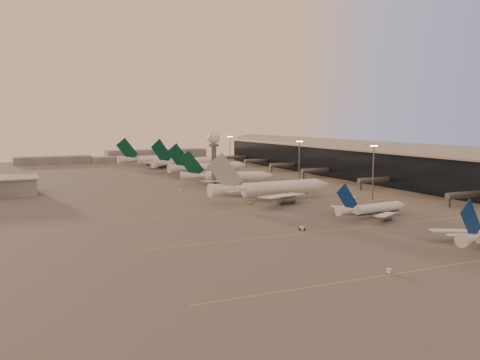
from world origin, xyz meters
name	(u,v)px	position (x,y,z in m)	size (l,w,h in m)	color
ground	(343,238)	(0.00, 0.00, 0.00)	(700.00, 700.00, 0.00)	#565454
taxiway_markings	(323,204)	(30.00, 56.00, 0.01)	(180.00, 185.25, 0.02)	gold
terminal	(385,163)	(107.88, 110.09, 10.52)	(57.00, 362.00, 23.04)	black
radar_tower	(214,148)	(5.00, 120.00, 20.95)	(6.40, 6.40, 31.10)	#56585D
mast_b	(373,169)	(55.00, 55.00, 13.74)	(3.60, 0.56, 25.00)	#56585D
mast_c	(299,161)	(50.00, 110.00, 13.74)	(3.60, 0.56, 25.00)	#56585D
mast_d	(230,152)	(48.00, 200.00, 13.74)	(3.60, 0.56, 25.00)	#56585D
distant_horizon	(128,156)	(2.62, 325.14, 3.89)	(165.00, 37.50, 9.00)	slate
narrowbody_mid	(373,210)	(29.02, 22.17, 2.70)	(34.14, 27.14, 13.35)	white
widebody_white	(273,191)	(15.43, 74.05, 3.79)	(62.14, 49.69, 21.84)	white
greentail_a	(228,179)	(17.57, 131.64, 3.36)	(51.02, 40.64, 19.01)	white
greentail_b	(210,170)	(25.36, 179.89, 3.80)	(58.65, 46.93, 21.51)	white
greentail_c	(190,164)	(25.69, 220.64, 4.07)	(61.06, 48.51, 23.02)	white
greentail_d	(157,161)	(11.61, 257.89, 3.99)	(62.09, 49.90, 22.58)	white
gsv_truck_a	(389,268)	(-11.23, -33.78, 1.17)	(5.55, 5.36, 2.30)	white
gsv_tug_mid	(302,229)	(-5.81, 14.06, 0.59)	(4.63, 3.76, 1.15)	white
gsv_truck_b	(398,206)	(49.46, 32.55, 1.08)	(5.29, 2.10, 2.12)	white
gsv_truck_c	(250,201)	(0.88, 67.32, 1.19)	(6.01, 4.87, 2.34)	gold
gsv_catering_b	(355,194)	(51.42, 62.81, 2.06)	(5.18, 2.73, 4.11)	white
gsv_tug_far	(242,194)	(8.03, 91.79, 0.56)	(3.97, 4.40, 1.08)	white
gsv_truck_d	(180,190)	(-14.71, 116.13, 1.00)	(2.10, 4.96, 1.95)	white
gsv_tug_hangar	(265,176)	(54.48, 158.76, 0.50)	(3.78, 2.78, 0.97)	gold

